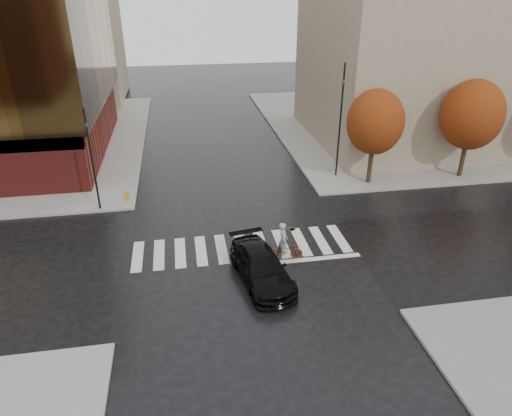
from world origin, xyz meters
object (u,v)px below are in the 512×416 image
at_px(cyclist, 284,247).
at_px(traffic_light_nw, 91,155).
at_px(sedan, 262,267).
at_px(fire_hydrant, 127,195).
at_px(traffic_light_ne, 341,113).

distance_m(cyclist, traffic_light_nw, 12.78).
height_order(sedan, fire_hydrant, sedan).
relative_size(sedan, traffic_light_ne, 0.65).
relative_size(sedan, traffic_light_nw, 0.81).
bearing_deg(cyclist, sedan, 147.53).
height_order(cyclist, traffic_light_ne, traffic_light_ne).
relative_size(cyclist, fire_hydrant, 2.93).
xyz_separation_m(sedan, cyclist, (1.48, 1.65, -0.03)).
bearing_deg(traffic_light_nw, cyclist, 77.16).
relative_size(sedan, cyclist, 2.45).
relative_size(sedan, fire_hydrant, 7.18).
bearing_deg(cyclist, traffic_light_nw, 63.40).
distance_m(traffic_light_nw, traffic_light_ne, 16.50).
distance_m(cyclist, traffic_light_ne, 12.42).
xyz_separation_m(traffic_light_ne, fire_hydrant, (-14.65, -1.85, -4.20)).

